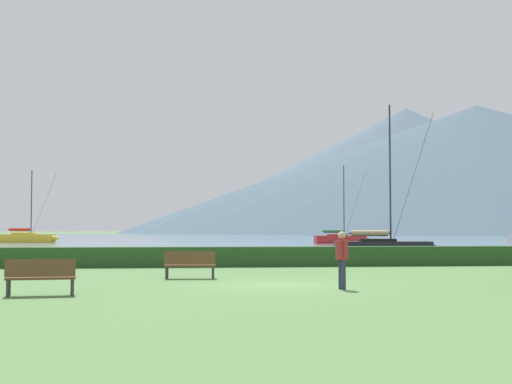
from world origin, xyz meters
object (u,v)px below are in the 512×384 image
sailboat_slip_5 (27,237)px  park_bench_near_path (190,263)px  person_standing_walker (342,255)px  sailboat_slip_0 (384,247)px  park_bench_under_tree (41,275)px  sailboat_slip_3 (341,239)px

sailboat_slip_5 → park_bench_near_path: bearing=-63.1°
park_bench_near_path → person_standing_walker: size_ratio=1.09×
sailboat_slip_0 → park_bench_under_tree: size_ratio=5.41×
sailboat_slip_5 → park_bench_under_tree: size_ratio=5.20×
sailboat_slip_3 → park_bench_under_tree: (-23.03, -64.17, -0.05)m
park_bench_near_path → park_bench_under_tree: 7.07m
sailboat_slip_3 → park_bench_near_path: sailboat_slip_3 is taller
sailboat_slip_3 → park_bench_under_tree: size_ratio=5.23×
park_bench_near_path → park_bench_under_tree: (-3.93, -5.88, -0.00)m
sailboat_slip_0 → person_standing_walker: size_ratio=5.84×
sailboat_slip_5 → person_standing_walker: size_ratio=5.61×
sailboat_slip_0 → park_bench_near_path: sailboat_slip_0 is taller
sailboat_slip_0 → person_standing_walker: (-8.38, -23.75, 0.39)m
sailboat_slip_0 → park_bench_near_path: 22.75m
sailboat_slip_5 → park_bench_near_path: sailboat_slip_5 is taller
park_bench_under_tree → person_standing_walker: (8.15, 1.07, 0.44)m
sailboat_slip_3 → park_bench_near_path: size_ratio=5.21×
park_bench_near_path → sailboat_slip_3: bearing=76.9°
sailboat_slip_3 → park_bench_under_tree: bearing=-108.8°
sailboat_slip_5 → person_standing_walker: 76.92m
sailboat_slip_5 → park_bench_near_path: 71.09m
sailboat_slip_5 → park_bench_under_tree: bearing=-67.2°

